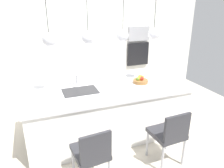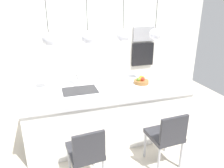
% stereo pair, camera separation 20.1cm
% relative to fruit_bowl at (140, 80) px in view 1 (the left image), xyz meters
% --- Properties ---
extents(floor, '(6.60, 6.60, 0.00)m').
position_rel_fruit_bowl_xyz_m(floor, '(-0.64, 0.00, -0.94)').
color(floor, beige).
rests_on(floor, ground).
extents(back_wall, '(6.00, 0.10, 2.60)m').
position_rel_fruit_bowl_xyz_m(back_wall, '(-0.64, 1.65, 0.36)').
color(back_wall, silver).
rests_on(back_wall, ground).
extents(kitchen_island, '(2.71, 1.14, 0.89)m').
position_rel_fruit_bowl_xyz_m(kitchen_island, '(-0.64, 0.00, -0.50)').
color(kitchen_island, white).
rests_on(kitchen_island, ground).
extents(sink_basin, '(0.56, 0.40, 0.02)m').
position_rel_fruit_bowl_xyz_m(sink_basin, '(-1.08, 0.00, -0.06)').
color(sink_basin, '#2D2D30').
rests_on(sink_basin, kitchen_island).
extents(faucet, '(0.02, 0.17, 0.22)m').
position_rel_fruit_bowl_xyz_m(faucet, '(-1.08, 0.21, 0.09)').
color(faucet, silver).
rests_on(faucet, kitchen_island).
extents(fruit_bowl, '(0.26, 0.26, 0.15)m').
position_rel_fruit_bowl_xyz_m(fruit_bowl, '(0.00, 0.00, 0.00)').
color(fruit_bowl, '#9E6B38').
rests_on(fruit_bowl, kitchen_island).
extents(microwave, '(0.54, 0.08, 0.34)m').
position_rel_fruit_bowl_xyz_m(microwave, '(0.75, 1.58, 0.58)').
color(microwave, '#9E9EA3').
rests_on(microwave, back_wall).
extents(oven, '(0.56, 0.08, 0.56)m').
position_rel_fruit_bowl_xyz_m(oven, '(0.75, 1.58, 0.08)').
color(oven, black).
rests_on(oven, back_wall).
extents(chair_near, '(0.45, 0.51, 0.85)m').
position_rel_fruit_bowl_xyz_m(chair_near, '(-1.20, -1.03, -0.46)').
color(chair_near, '#333338').
rests_on(chair_near, ground).
extents(chair_middle, '(0.45, 0.47, 0.86)m').
position_rel_fruit_bowl_xyz_m(chair_middle, '(-0.06, -1.03, -0.45)').
color(chair_middle, '#333338').
rests_on(chair_middle, ground).
extents(pendant_light_left, '(0.19, 0.19, 0.79)m').
position_rel_fruit_bowl_xyz_m(pendant_light_left, '(-1.48, 0.00, 0.80)').
color(pendant_light_left, silver).
extents(pendant_light_center_left, '(0.19, 0.19, 0.79)m').
position_rel_fruit_bowl_xyz_m(pendant_light_center_left, '(-0.92, 0.00, 0.80)').
color(pendant_light_center_left, silver).
extents(pendant_light_center_right, '(0.19, 0.19, 0.79)m').
position_rel_fruit_bowl_xyz_m(pendant_light_center_right, '(-0.35, 0.00, 0.80)').
color(pendant_light_center_right, silver).
extents(pendant_light_right, '(0.19, 0.19, 0.79)m').
position_rel_fruit_bowl_xyz_m(pendant_light_right, '(0.21, 0.00, 0.80)').
color(pendant_light_right, silver).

